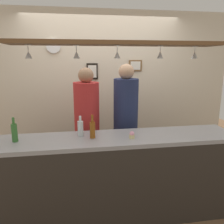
{
  "coord_description": "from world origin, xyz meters",
  "views": [
    {
      "loc": [
        -0.45,
        -2.71,
        1.83
      ],
      "look_at": [
        0.0,
        0.1,
        1.17
      ],
      "focal_mm": 36.53,
      "sensor_mm": 36.0,
      "label": 1
    }
  ],
  "objects": [
    {
      "name": "picture_frame_upper_small",
      "position": [
        0.55,
        1.06,
        1.72
      ],
      "size": [
        0.22,
        0.02,
        0.18
      ],
      "color": "brown",
      "rests_on": "back_wall"
    },
    {
      "name": "hanging_wineglass_center",
      "position": [
        0.45,
        -0.32,
        1.88
      ],
      "size": [
        0.07,
        0.07,
        0.13
      ],
      "color": "silver",
      "rests_on": "overhead_glass_rack"
    },
    {
      "name": "hanging_wineglass_center_right",
      "position": [
        0.88,
        -0.26,
        1.88
      ],
      "size": [
        0.07,
        0.07,
        0.13
      ],
      "color": "silver",
      "rests_on": "overhead_glass_rack"
    },
    {
      "name": "person_middle_navy_shirt",
      "position": [
        0.23,
        0.31,
        1.07
      ],
      "size": [
        0.34,
        0.34,
        1.77
      ],
      "color": "#2D334C",
      "rests_on": "ground_plane"
    },
    {
      "name": "wall_clock",
      "position": [
        -0.77,
        1.05,
        2.03
      ],
      "size": [
        0.22,
        0.03,
        0.22
      ],
      "primitive_type": "cylinder",
      "rotation": [
        1.57,
        0.0,
        0.0
      ],
      "color": "white",
      "rests_on": "back_wall"
    },
    {
      "name": "bar_counter",
      "position": [
        0.0,
        -0.5,
        0.67
      ],
      "size": [
        2.7,
        0.55,
        0.99
      ],
      "color": "#99999E",
      "rests_on": "ground_plane"
    },
    {
      "name": "overhead_glass_rack",
      "position": [
        0.0,
        -0.3,
        1.99
      ],
      "size": [
        2.2,
        0.36,
        0.04
      ],
      "primitive_type": "cube",
      "color": "brown"
    },
    {
      "name": "person_left_red_shirt",
      "position": [
        -0.31,
        0.31,
        1.04
      ],
      "size": [
        0.34,
        0.34,
        1.72
      ],
      "color": "#2D334C",
      "rests_on": "ground_plane"
    },
    {
      "name": "bottle_beer_green_import",
      "position": [
        -1.09,
        -0.33,
        1.09
      ],
      "size": [
        0.06,
        0.06,
        0.26
      ],
      "color": "#336B2D",
      "rests_on": "bar_counter"
    },
    {
      "name": "cupcake",
      "position": [
        0.14,
        -0.42,
        1.03
      ],
      "size": [
        0.06,
        0.06,
        0.08
      ],
      "color": "beige",
      "rests_on": "bar_counter"
    },
    {
      "name": "bottle_soda_clear",
      "position": [
        -0.41,
        -0.26,
        1.08
      ],
      "size": [
        0.06,
        0.06,
        0.23
      ],
      "color": "silver",
      "rests_on": "bar_counter"
    },
    {
      "name": "ground_plane",
      "position": [
        0.0,
        0.0,
        0.0
      ],
      "size": [
        8.0,
        8.0,
        0.0
      ],
      "primitive_type": "plane",
      "color": "brown"
    },
    {
      "name": "bottle_beer_amber_tall",
      "position": [
        -0.29,
        -0.35,
        1.09
      ],
      "size": [
        0.06,
        0.06,
        0.26
      ],
      "color": "brown",
      "rests_on": "bar_counter"
    },
    {
      "name": "picture_frame_crest",
      "position": [
        -0.17,
        1.06,
        1.63
      ],
      "size": [
        0.18,
        0.02,
        0.26
      ],
      "color": "black",
      "rests_on": "back_wall"
    },
    {
      "name": "hanging_wineglass_far_left",
      "position": [
        -0.9,
        -0.29,
        1.88
      ],
      "size": [
        0.07,
        0.07,
        0.13
      ],
      "color": "silver",
      "rests_on": "overhead_glass_rack"
    },
    {
      "name": "hanging_wineglass_center_left",
      "position": [
        -0.01,
        -0.32,
        1.88
      ],
      "size": [
        0.07,
        0.07,
        0.13
      ],
      "color": "silver",
      "rests_on": "overhead_glass_rack"
    },
    {
      "name": "hanging_wineglass_left",
      "position": [
        -0.43,
        -0.28,
        1.88
      ],
      "size": [
        0.07,
        0.07,
        0.13
      ],
      "color": "silver",
      "rests_on": "overhead_glass_rack"
    },
    {
      "name": "back_wall",
      "position": [
        0.0,
        1.1,
        1.3
      ],
      "size": [
        4.4,
        0.06,
        2.6
      ],
      "primitive_type": "cube",
      "color": "beige",
      "rests_on": "ground_plane"
    }
  ]
}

